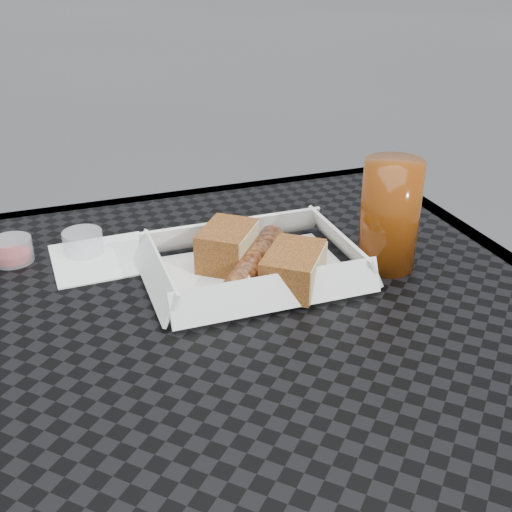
# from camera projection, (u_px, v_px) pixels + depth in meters

# --- Properties ---
(patio_table) EXTENTS (0.80, 0.80, 0.74)m
(patio_table) POSITION_uv_depth(u_px,v_px,m) (226.00, 388.00, 0.70)
(patio_table) COLOR black
(patio_table) RESTS_ON ground
(food_tray) EXTENTS (0.22, 0.15, 0.00)m
(food_tray) POSITION_uv_depth(u_px,v_px,m) (253.00, 273.00, 0.77)
(food_tray) COLOR white
(food_tray) RESTS_ON patio_table
(bratwurst) EXTENTS (0.11, 0.14, 0.03)m
(bratwurst) POSITION_uv_depth(u_px,v_px,m) (255.00, 261.00, 0.76)
(bratwurst) COLOR brown
(bratwurst) RESTS_ON food_tray
(bread_near) EXTENTS (0.09, 0.09, 0.05)m
(bread_near) POSITION_uv_depth(u_px,v_px,m) (227.00, 246.00, 0.77)
(bread_near) COLOR brown
(bread_near) RESTS_ON food_tray
(bread_far) EXTENTS (0.10, 0.10, 0.04)m
(bread_far) POSITION_uv_depth(u_px,v_px,m) (293.00, 269.00, 0.73)
(bread_far) COLOR brown
(bread_far) RESTS_ON food_tray
(veg_garnish) EXTENTS (0.03, 0.03, 0.00)m
(veg_garnish) POSITION_uv_depth(u_px,v_px,m) (311.00, 279.00, 0.75)
(veg_garnish) COLOR #FF5B0B
(veg_garnish) RESTS_ON food_tray
(napkin) EXTENTS (0.12, 0.12, 0.00)m
(napkin) POSITION_uv_depth(u_px,v_px,m) (102.00, 258.00, 0.80)
(napkin) COLOR white
(napkin) RESTS_ON patio_table
(condiment_cup_sauce) EXTENTS (0.05, 0.05, 0.03)m
(condiment_cup_sauce) POSITION_uv_depth(u_px,v_px,m) (12.00, 250.00, 0.79)
(condiment_cup_sauce) COLOR #980B0D
(condiment_cup_sauce) RESTS_ON patio_table
(condiment_cup_empty) EXTENTS (0.05, 0.05, 0.03)m
(condiment_cup_empty) POSITION_uv_depth(u_px,v_px,m) (83.00, 243.00, 0.81)
(condiment_cup_empty) COLOR silver
(condiment_cup_empty) RESTS_ON patio_table
(drink_glass) EXTENTS (0.07, 0.07, 0.13)m
(drink_glass) POSITION_uv_depth(u_px,v_px,m) (390.00, 215.00, 0.76)
(drink_glass) COLOR #632A08
(drink_glass) RESTS_ON patio_table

